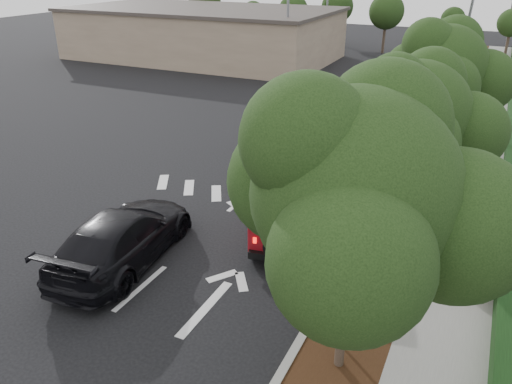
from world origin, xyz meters
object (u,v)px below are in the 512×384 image
Objects in this scene: red_jeep at (291,208)px; silver_suv_ahead at (299,146)px; black_suv_oncoming at (123,237)px; speed_hump_sign at (323,267)px.

silver_suv_ahead is (-2.09, 6.17, -0.32)m from red_jeep.
silver_suv_ahead is 9.62m from black_suv_oncoming.
silver_suv_ahead is at bearing 119.25° from speed_hump_sign.
silver_suv_ahead is at bearing -106.85° from black_suv_oncoming.
speed_hump_sign reaches higher than red_jeep.
black_suv_oncoming reaches higher than silver_suv_ahead.
red_jeep is at bearing -48.66° from silver_suv_ahead.
black_suv_oncoming is 6.11m from speed_hump_sign.
red_jeep is 6.52m from silver_suv_ahead.
speed_hump_sign is at bearing 170.33° from black_suv_oncoming.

